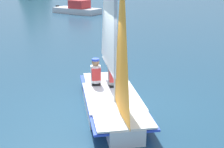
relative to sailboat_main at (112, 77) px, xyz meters
The scene contains 5 objects.
ground_plane 0.88m from the sailboat_main, ahead, with size 260.00×260.00×0.00m, color navy.
sailboat_main is the anchor object (origin of this frame).
sailor_helm 0.73m from the sailboat_main, 169.57° to the left, with size 0.35×0.31×1.16m.
sailor_crew 0.98m from the sailboat_main, 157.17° to the right, with size 0.35×0.31×1.16m.
motorboat_distant 20.45m from the sailboat_main, behind, with size 4.04×4.38×1.18m.
Camera 1 is at (7.66, -0.91, 3.52)m, focal length 50.00 mm.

